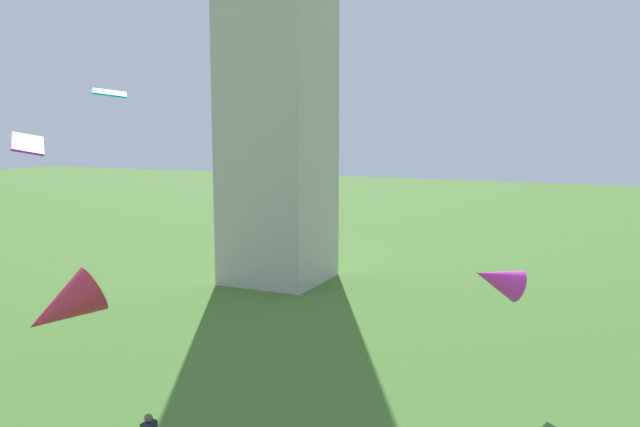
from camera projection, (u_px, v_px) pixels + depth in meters
kite_flying_0 at (63, 308)px, 19.81m from camera, size 2.54×3.02×2.30m
kite_flying_3 at (497, 279)px, 24.36m from camera, size 2.41×2.13×1.75m
kite_flying_4 at (110, 93)px, 30.58m from camera, size 1.83×1.84×0.53m
kite_flying_5 at (28, 144)px, 22.43m from camera, size 1.69×1.75×0.85m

